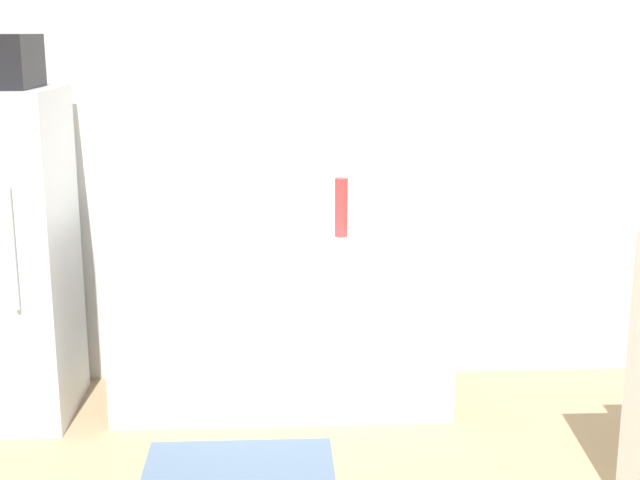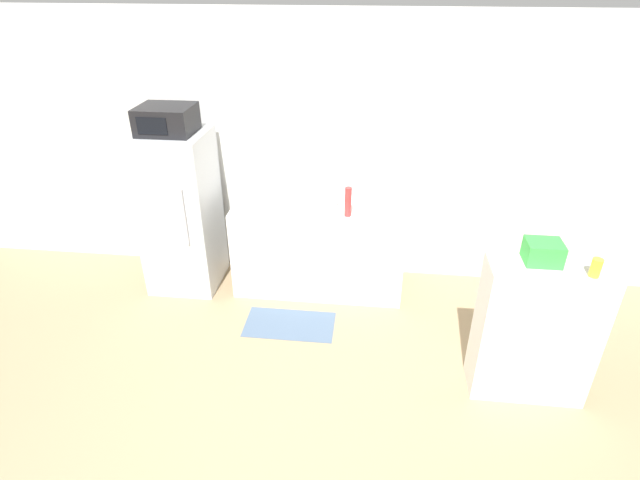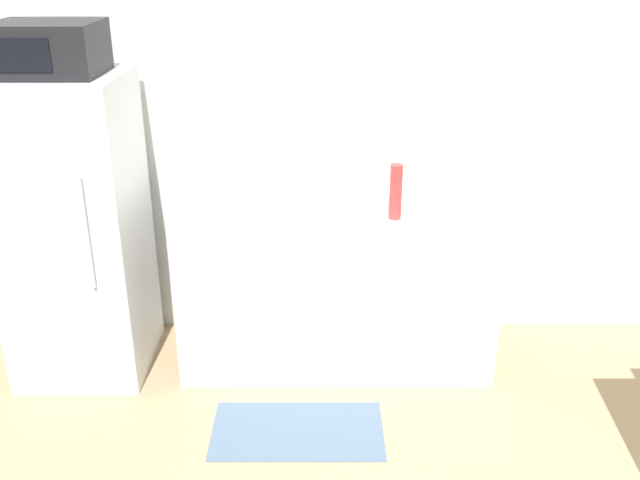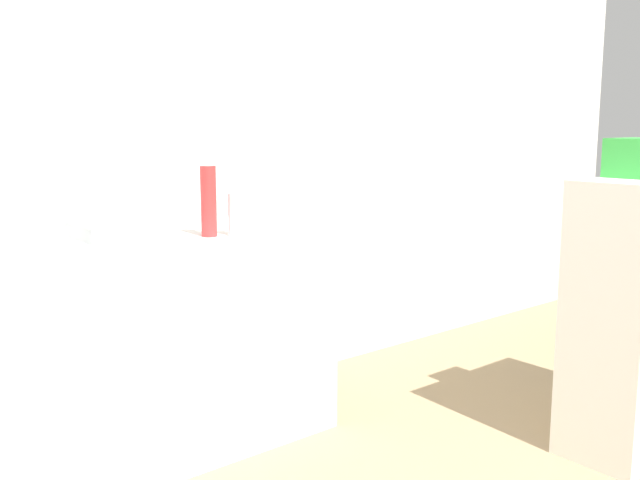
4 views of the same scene
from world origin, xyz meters
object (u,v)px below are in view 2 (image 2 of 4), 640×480
object	(u,v)px
refrigerator	(181,212)
jar	(596,268)
bottle_tall	(348,202)
microwave	(166,120)
bottle_short	(357,210)
basket	(543,252)

from	to	relation	value
refrigerator	jar	world-z (taller)	refrigerator
refrigerator	bottle_tall	size ratio (longest dim) A/B	5.71
microwave	jar	bearing A→B (deg)	-20.88
refrigerator	bottle_tall	xyz separation A→B (m)	(1.64, -0.10, 0.24)
microwave	bottle_tall	distance (m)	1.77
microwave	refrigerator	bearing A→B (deg)	73.42
microwave	bottle_short	world-z (taller)	microwave
refrigerator	basket	distance (m)	3.25
bottle_tall	jar	xyz separation A→B (m)	(1.68, -1.17, 0.15)
bottle_tall	refrigerator	bearing A→B (deg)	176.46
microwave	basket	size ratio (longest dim) A/B	2.01
basket	microwave	bearing A→B (deg)	159.63
refrigerator	bottle_tall	world-z (taller)	refrigerator
refrigerator	microwave	bearing A→B (deg)	-106.58
bottle_short	jar	bearing A→B (deg)	-34.88
bottle_tall	basket	distance (m)	1.73
refrigerator	jar	size ratio (longest dim) A/B	12.18
microwave	basket	world-z (taller)	microwave
jar	bottle_short	bearing A→B (deg)	145.12
microwave	jar	size ratio (longest dim) A/B	3.72
jar	microwave	bearing A→B (deg)	159.12
bottle_tall	jar	size ratio (longest dim) A/B	2.13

